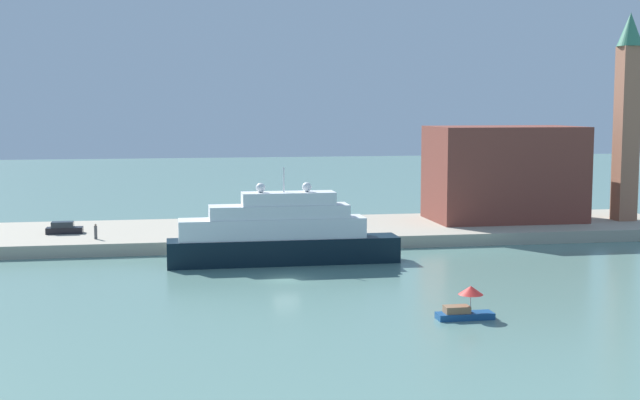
# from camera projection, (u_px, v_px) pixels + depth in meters

# --- Properties ---
(ground) EXTENTS (400.00, 400.00, 0.00)m
(ground) POSITION_uv_depth(u_px,v_px,m) (286.00, 280.00, 83.96)
(ground) COLOR slate
(quay_dock) EXTENTS (110.00, 20.55, 1.47)m
(quay_dock) POSITION_uv_depth(u_px,v_px,m) (259.00, 233.00, 109.60)
(quay_dock) COLOR #ADA38E
(quay_dock) RESTS_ON ground
(large_yacht) EXTENTS (24.71, 3.96, 10.31)m
(large_yacht) POSITION_uv_depth(u_px,v_px,m) (280.00, 235.00, 92.19)
(large_yacht) COLOR black
(large_yacht) RESTS_ON ground
(small_motorboat) EXTENTS (4.53, 1.99, 2.65)m
(small_motorboat) POSITION_uv_depth(u_px,v_px,m) (466.00, 305.00, 68.39)
(small_motorboat) COLOR navy
(small_motorboat) RESTS_ON ground
(harbor_building) EXTENTS (19.67, 11.60, 12.60)m
(harbor_building) POSITION_uv_depth(u_px,v_px,m) (504.00, 173.00, 116.15)
(harbor_building) COLOR brown
(harbor_building) RESTS_ON quay_dock
(bell_tower) EXTENTS (3.37, 3.37, 27.55)m
(bell_tower) POSITION_uv_depth(u_px,v_px,m) (627.00, 109.00, 114.96)
(bell_tower) COLOR #9E664C
(bell_tower) RESTS_ON quay_dock
(parked_car) EXTENTS (4.28, 1.68, 1.43)m
(parked_car) POSITION_uv_depth(u_px,v_px,m) (64.00, 228.00, 104.31)
(parked_car) COLOR black
(parked_car) RESTS_ON quay_dock
(person_figure) EXTENTS (0.36, 0.36, 1.79)m
(person_figure) POSITION_uv_depth(u_px,v_px,m) (96.00, 232.00, 99.84)
(person_figure) COLOR #4C4C4C
(person_figure) RESTS_ON quay_dock
(mooring_bollard) EXTENTS (0.54, 0.54, 0.77)m
(mooring_bollard) POSITION_uv_depth(u_px,v_px,m) (326.00, 234.00, 101.58)
(mooring_bollard) COLOR black
(mooring_bollard) RESTS_ON quay_dock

